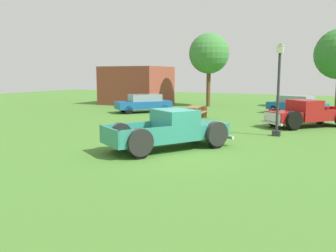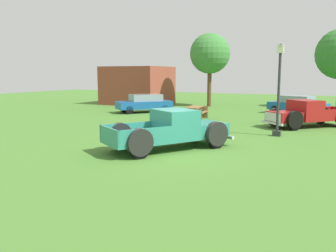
{
  "view_description": "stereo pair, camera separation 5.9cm",
  "coord_description": "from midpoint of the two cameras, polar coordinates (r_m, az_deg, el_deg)",
  "views": [
    {
      "loc": [
        5.67,
        -11.74,
        2.86
      ],
      "look_at": [
        -0.36,
        0.25,
        0.9
      ],
      "focal_mm": 38.08,
      "sensor_mm": 36.0,
      "label": 1
    },
    {
      "loc": [
        5.73,
        -11.71,
        2.86
      ],
      "look_at": [
        -0.36,
        0.25,
        0.9
      ],
      "focal_mm": 38.08,
      "sensor_mm": 36.0,
      "label": 2
    }
  ],
  "objects": [
    {
      "name": "ground_plane",
      "position": [
        13.35,
        0.76,
        -4.06
      ],
      "size": [
        80.0,
        80.0,
        0.0
      ],
      "primitive_type": "plane",
      "color": "#477A2D"
    },
    {
      "name": "brick_pavilion",
      "position": [
        34.46,
        -5.07,
        6.48
      ],
      "size": [
        5.65,
        5.04,
        3.56
      ],
      "color": "brown",
      "rests_on": "ground_plane"
    },
    {
      "name": "pickup_truck_behind_left",
      "position": [
        20.67,
        20.76,
        1.78
      ],
      "size": [
        4.51,
        4.68,
        1.47
      ],
      "color": "maroon",
      "rests_on": "ground_plane"
    },
    {
      "name": "pickup_truck_foreground",
      "position": [
        13.78,
        1.15,
        -0.61
      ],
      "size": [
        4.09,
        5.14,
        1.52
      ],
      "color": "#2D8475",
      "rests_on": "ground_plane"
    },
    {
      "name": "picnic_table",
      "position": [
        23.01,
        4.06,
        2.39
      ],
      "size": [
        1.7,
        1.98,
        0.78
      ],
      "color": "olive",
      "rests_on": "ground_plane"
    },
    {
      "name": "sedan_distant_b",
      "position": [
        26.86,
        -3.96,
        3.71
      ],
      "size": [
        3.89,
        4.18,
        1.36
      ],
      "color": "#195699",
      "rests_on": "ground_plane"
    },
    {
      "name": "sedan_distant_a",
      "position": [
        27.16,
        19.76,
        3.26
      ],
      "size": [
        4.31,
        2.87,
        1.33
      ],
      "color": "#195699",
      "rests_on": "ground_plane"
    },
    {
      "name": "lamp_post_near",
      "position": [
        17.17,
        17.16,
        5.8
      ],
      "size": [
        0.36,
        0.36,
        4.23
      ],
      "color": "#2D2D33",
      "rests_on": "ground_plane"
    },
    {
      "name": "oak_tree_west",
      "position": [
        32.11,
        6.52,
        11.41
      ],
      "size": [
        3.53,
        3.53,
        6.42
      ],
      "color": "brown",
      "rests_on": "ground_plane"
    }
  ]
}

